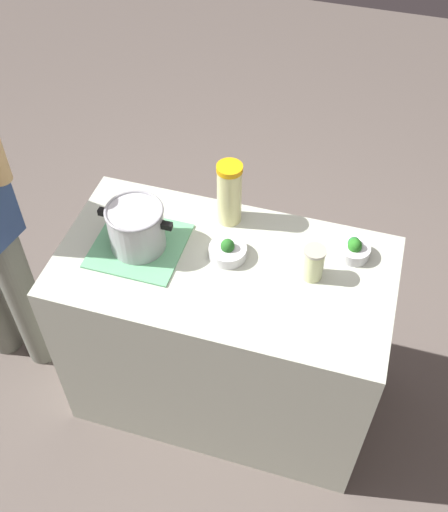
{
  "coord_description": "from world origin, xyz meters",
  "views": [
    {
      "loc": [
        -0.42,
        1.41,
        2.59
      ],
      "look_at": [
        0.0,
        0.0,
        0.95
      ],
      "focal_mm": 43.21,
      "sensor_mm": 36.0,
      "label": 1
    }
  ],
  "objects_px": {
    "lemonade_pitcher": "(229,193)",
    "broccoli_bowl_center": "(228,251)",
    "cooking_pot": "(136,228)",
    "broccoli_bowl_front": "(354,249)",
    "mason_jar": "(313,263)"
  },
  "relations": [
    {
      "from": "broccoli_bowl_front",
      "to": "broccoli_bowl_center",
      "type": "xyz_separation_m",
      "value": [
        0.44,
        0.13,
        -0.01
      ]
    },
    {
      "from": "broccoli_bowl_front",
      "to": "mason_jar",
      "type": "bearing_deg",
      "value": 47.62
    },
    {
      "from": "lemonade_pitcher",
      "to": "mason_jar",
      "type": "bearing_deg",
      "value": 151.84
    },
    {
      "from": "lemonade_pitcher",
      "to": "broccoli_bowl_center",
      "type": "xyz_separation_m",
      "value": [
        -0.05,
        0.19,
        -0.11
      ]
    },
    {
      "from": "mason_jar",
      "to": "broccoli_bowl_front",
      "type": "height_order",
      "value": "mason_jar"
    },
    {
      "from": "broccoli_bowl_center",
      "to": "lemonade_pitcher",
      "type": "bearing_deg",
      "value": -74.96
    },
    {
      "from": "cooking_pot",
      "to": "broccoli_bowl_center",
      "type": "bearing_deg",
      "value": -171.18
    },
    {
      "from": "broccoli_bowl_center",
      "to": "broccoli_bowl_front",
      "type": "bearing_deg",
      "value": -163.07
    },
    {
      "from": "lemonade_pitcher",
      "to": "broccoli_bowl_front",
      "type": "xyz_separation_m",
      "value": [
        -0.49,
        0.05,
        -0.1
      ]
    },
    {
      "from": "cooking_pot",
      "to": "mason_jar",
      "type": "height_order",
      "value": "cooking_pot"
    },
    {
      "from": "lemonade_pitcher",
      "to": "broccoli_bowl_center",
      "type": "distance_m",
      "value": 0.22
    },
    {
      "from": "cooking_pot",
      "to": "broccoli_bowl_front",
      "type": "distance_m",
      "value": 0.8
    },
    {
      "from": "broccoli_bowl_front",
      "to": "cooking_pot",
      "type": "bearing_deg",
      "value": 13.5
    },
    {
      "from": "cooking_pot",
      "to": "broccoli_bowl_center",
      "type": "distance_m",
      "value": 0.34
    },
    {
      "from": "cooking_pot",
      "to": "broccoli_bowl_front",
      "type": "relative_size",
      "value": 2.41
    }
  ]
}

